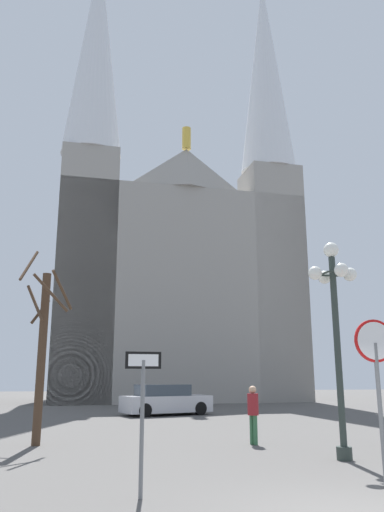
# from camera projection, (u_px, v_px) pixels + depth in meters

# --- Properties ---
(cathedral) EXTENTS (19.53, 11.48, 38.39)m
(cathedral) POSITION_uv_depth(u_px,v_px,m) (178.00, 252.00, 41.33)
(cathedral) COLOR gray
(cathedral) RESTS_ON ground
(stop_sign) EXTENTS (0.79, 0.08, 2.93)m
(stop_sign) POSITION_uv_depth(u_px,v_px,m) (377.00, 367.00, 9.23)
(stop_sign) COLOR slate
(stop_sign) RESTS_ON ground
(one_way_arrow_sign) EXTENTS (0.62, 0.11, 2.31)m
(one_way_arrow_sign) POSITION_uv_depth(u_px,v_px,m) (142.00, 403.00, 8.37)
(one_way_arrow_sign) COLOR slate
(one_way_arrow_sign) RESTS_ON ground
(street_lamp) EXTENTS (1.28, 1.28, 5.21)m
(street_lamp) POSITION_uv_depth(u_px,v_px,m) (335.00, 313.00, 12.46)
(street_lamp) COLOR #2D3833
(street_lamp) RESTS_ON ground
(bare_tree) EXTENTS (1.55, 1.53, 5.75)m
(bare_tree) POSITION_uv_depth(u_px,v_px,m) (42.00, 347.00, 14.69)
(bare_tree) COLOR #473323
(bare_tree) RESTS_ON ground
(parked_car_near_silver) EXTENTS (4.69, 3.00, 1.47)m
(parked_car_near_silver) POSITION_uv_depth(u_px,v_px,m) (165.00, 401.00, 25.12)
(parked_car_near_silver) COLOR #B7B7BC
(parked_car_near_silver) RESTS_ON ground
(pedestrian_walking) EXTENTS (0.32, 0.32, 1.62)m
(pedestrian_walking) POSITION_uv_depth(u_px,v_px,m) (253.00, 409.00, 14.52)
(pedestrian_walking) COLOR #33663F
(pedestrian_walking) RESTS_ON ground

